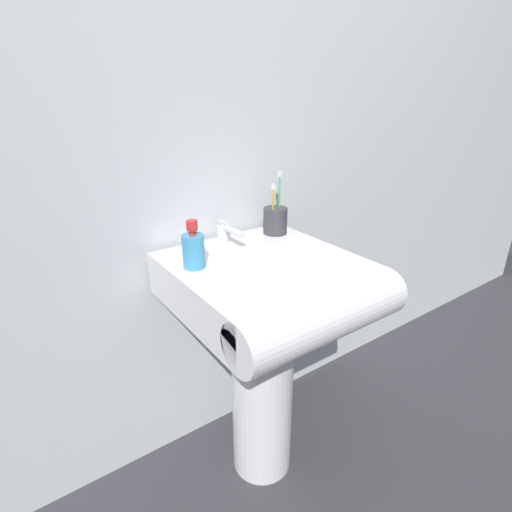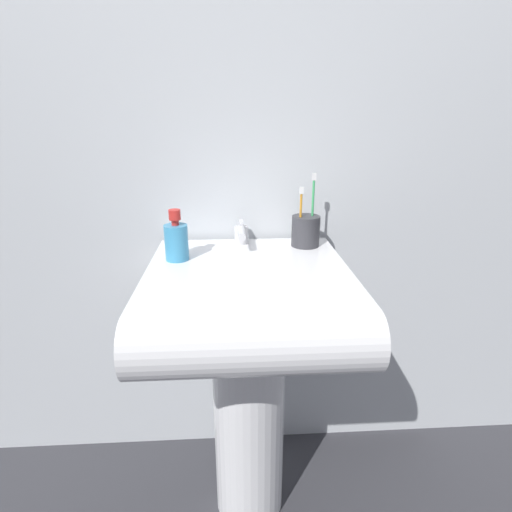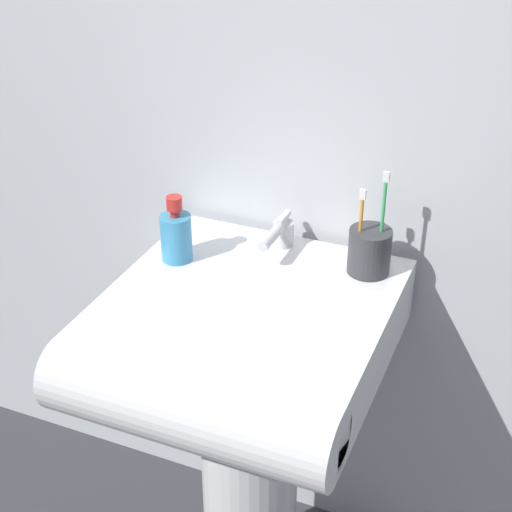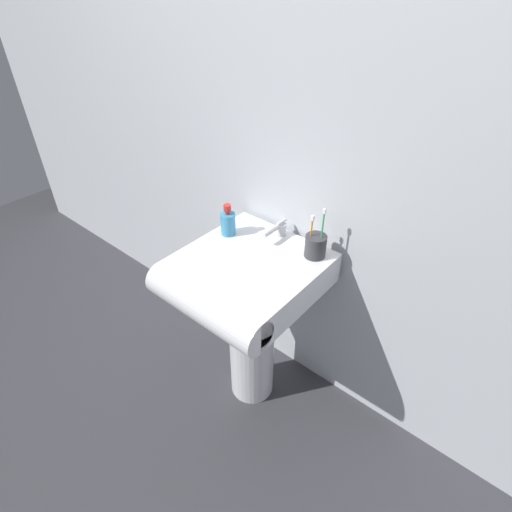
% 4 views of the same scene
% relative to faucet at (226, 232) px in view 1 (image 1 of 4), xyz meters
% --- Properties ---
extents(ground_plane, '(6.00, 6.00, 0.00)m').
position_rel_faucet_xyz_m(ground_plane, '(0.01, -0.19, -0.87)').
color(ground_plane, '#38383D').
rests_on(ground_plane, ground).
extents(wall_back, '(5.00, 0.05, 2.40)m').
position_rel_faucet_xyz_m(wall_back, '(0.01, 0.11, 0.33)').
color(wall_back, silver).
rests_on(wall_back, ground).
extents(sink_pedestal, '(0.21, 0.21, 0.69)m').
position_rel_faucet_xyz_m(sink_pedestal, '(0.01, -0.19, -0.52)').
color(sink_pedestal, white).
rests_on(sink_pedestal, ground).
extents(sink_basin, '(0.53, 0.59, 0.14)m').
position_rel_faucet_xyz_m(sink_basin, '(0.01, -0.25, -0.11)').
color(sink_basin, white).
rests_on(sink_basin, sink_pedestal).
extents(faucet, '(0.04, 0.15, 0.07)m').
position_rel_faucet_xyz_m(faucet, '(0.00, 0.00, 0.00)').
color(faucet, silver).
rests_on(faucet, sink_basin).
extents(toothbrush_cup, '(0.09, 0.09, 0.22)m').
position_rel_faucet_xyz_m(toothbrush_cup, '(0.20, -0.01, 0.01)').
color(toothbrush_cup, '#38383D').
rests_on(toothbrush_cup, sink_basin).
extents(soap_bottle, '(0.06, 0.06, 0.14)m').
position_rel_faucet_xyz_m(soap_bottle, '(-0.18, -0.12, 0.02)').
color(soap_bottle, '#3F99CC').
rests_on(soap_bottle, sink_basin).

